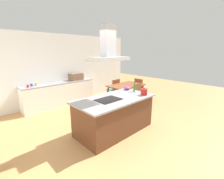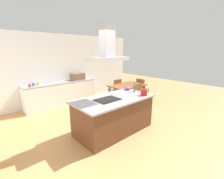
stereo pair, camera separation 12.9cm
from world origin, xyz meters
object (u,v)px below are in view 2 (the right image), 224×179
at_px(chair_at_right_end, 142,87).
at_px(range_hood, 107,49).
at_px(mixing_bowl, 128,88).
at_px(cooktop, 108,100).
at_px(coffee_mug_yellow, 38,84).
at_px(chair_facing_back_wall, 116,88).
at_px(countertop_microwave, 78,76).
at_px(coffee_mug_blue, 33,84).
at_px(olive_oil_bottle, 134,88).
at_px(coffee_mug_red, 30,85).
at_px(dining_table, 127,87).
at_px(chair_facing_island, 141,94).
at_px(tea_kettle, 144,92).

distance_m(chair_at_right_end, range_hood, 3.67).
bearing_deg(mixing_bowl, cooktop, -162.52).
relative_size(cooktop, chair_at_right_end, 0.67).
xyz_separation_m(mixing_bowl, coffee_mug_yellow, (-1.82, 2.56, -0.01)).
height_order(mixing_bowl, chair_facing_back_wall, mixing_bowl).
relative_size(countertop_microwave, coffee_mug_blue, 5.56).
relative_size(coffee_mug_yellow, range_hood, 0.10).
bearing_deg(coffee_mug_blue, olive_oil_bottle, -55.64).
bearing_deg(countertop_microwave, chair_facing_back_wall, -35.65).
bearing_deg(chair_facing_back_wall, cooktop, -137.45).
xyz_separation_m(coffee_mug_blue, range_hood, (0.87, -2.89, 1.16)).
height_order(olive_oil_bottle, chair_facing_back_wall, olive_oil_bottle).
xyz_separation_m(coffee_mug_blue, chair_at_right_end, (3.91, -1.61, -0.44)).
xyz_separation_m(countertop_microwave, coffee_mug_blue, (-1.70, 0.01, -0.09)).
bearing_deg(coffee_mug_red, range_hood, -70.11).
xyz_separation_m(cooktop, chair_at_right_end, (3.04, 1.29, -0.40)).
xyz_separation_m(chair_facing_back_wall, chair_at_right_end, (0.92, -0.67, 0.00)).
height_order(dining_table, chair_facing_island, chair_facing_island).
xyz_separation_m(chair_facing_back_wall, chair_facing_island, (0.00, -1.33, 0.00)).
bearing_deg(chair_at_right_end, range_hood, -157.08).
xyz_separation_m(olive_oil_bottle, coffee_mug_red, (-2.08, 2.75, -0.07)).
relative_size(tea_kettle, range_hood, 0.25).
height_order(mixing_bowl, chair_facing_island, mixing_bowl).
bearing_deg(range_hood, chair_at_right_end, 22.92).
height_order(chair_at_right_end, range_hood, range_hood).
height_order(coffee_mug_red, dining_table, coffee_mug_red).
relative_size(coffee_mug_red, chair_facing_back_wall, 0.10).
distance_m(tea_kettle, mixing_bowl, 0.70).
distance_m(cooktop, dining_table, 2.50).
height_order(tea_kettle, coffee_mug_red, tea_kettle).
distance_m(countertop_microwave, chair_facing_back_wall, 1.68).
height_order(coffee_mug_yellow, range_hood, range_hood).
height_order(cooktop, dining_table, cooktop).
bearing_deg(dining_table, mixing_bowl, -137.59).
xyz_separation_m(countertop_microwave, dining_table, (1.29, -1.59, -0.37)).
relative_size(coffee_mug_yellow, chair_at_right_end, 0.10).
bearing_deg(mixing_bowl, chair_at_right_end, 25.81).
distance_m(olive_oil_bottle, mixing_bowl, 0.30).
distance_m(tea_kettle, chair_at_right_end, 2.67).
height_order(coffee_mug_blue, dining_table, coffee_mug_blue).
height_order(coffee_mug_blue, chair_facing_back_wall, coffee_mug_blue).
bearing_deg(range_hood, chair_facing_back_wall, 42.55).
xyz_separation_m(tea_kettle, chair_facing_back_wall, (1.14, 2.30, -0.48)).
relative_size(cooktop, coffee_mug_yellow, 6.67).
relative_size(mixing_bowl, coffee_mug_red, 2.04).
height_order(olive_oil_bottle, mixing_bowl, olive_oil_bottle).
bearing_deg(cooktop, countertop_microwave, 73.90).
bearing_deg(chair_facing_back_wall, coffee_mug_yellow, 161.41).
xyz_separation_m(chair_facing_island, range_hood, (-2.13, -0.62, 1.59)).
distance_m(chair_at_right_end, chair_facing_island, 1.13).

